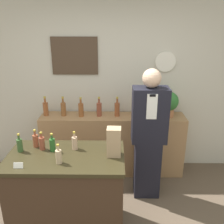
{
  "coord_description": "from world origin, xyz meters",
  "views": [
    {
      "loc": [
        0.11,
        -1.69,
        2.26
      ],
      "look_at": [
        0.07,
        1.14,
        1.22
      ],
      "focal_mm": 40.0,
      "sensor_mm": 36.0,
      "label": 1
    }
  ],
  "objects": [
    {
      "name": "shelf_bottle_4",
      "position": [
        0.14,
        1.75,
        1.04
      ],
      "size": [
        0.08,
        0.08,
        0.29
      ],
      "color": "brown",
      "rests_on": "back_shelf"
    },
    {
      "name": "counter_bottle_1",
      "position": [
        -0.75,
        0.71,
        1.04
      ],
      "size": [
        0.06,
        0.06,
        0.2
      ],
      "color": "brown",
      "rests_on": "display_counter"
    },
    {
      "name": "shelf_bottle_1",
      "position": [
        -0.65,
        1.76,
        1.04
      ],
      "size": [
        0.08,
        0.08,
        0.29
      ],
      "color": "brown",
      "rests_on": "back_shelf"
    },
    {
      "name": "shelf_bottle_5",
      "position": [
        0.4,
        1.77,
        1.04
      ],
      "size": [
        0.08,
        0.08,
        0.29
      ],
      "color": "brown",
      "rests_on": "back_shelf"
    },
    {
      "name": "counter_bottle_0",
      "position": [
        -0.88,
        0.61,
        1.04
      ],
      "size": [
        0.06,
        0.06,
        0.2
      ],
      "color": "#35542A",
      "rests_on": "display_counter"
    },
    {
      "name": "back_shelf",
      "position": [
        0.07,
        1.75,
        0.47
      ],
      "size": [
        2.14,
        0.39,
        0.93
      ],
      "color": "#9E754C",
      "rests_on": "ground_plane"
    },
    {
      "name": "back_wall",
      "position": [
        -0.0,
        2.0,
        1.36
      ],
      "size": [
        5.2,
        0.09,
        2.7
      ],
      "color": "beige",
      "rests_on": "ground_plane"
    },
    {
      "name": "price_card_left",
      "position": [
        -0.79,
        0.29,
        1.0
      ],
      "size": [
        0.09,
        0.02,
        0.06
      ],
      "color": "white",
      "rests_on": "display_counter"
    },
    {
      "name": "shelf_bottle_0",
      "position": [
        -0.92,
        1.76,
        1.04
      ],
      "size": [
        0.08,
        0.08,
        0.29
      ],
      "color": "brown",
      "rests_on": "back_shelf"
    },
    {
      "name": "shopkeeper",
      "position": [
        0.54,
        1.2,
        0.87
      ],
      "size": [
        0.44,
        0.28,
        1.74
      ],
      "color": "black",
      "rests_on": "ground_plane"
    },
    {
      "name": "counter_bottle_3",
      "position": [
        -0.55,
        0.62,
        1.04
      ],
      "size": [
        0.06,
        0.06,
        0.2
      ],
      "color": "#275925",
      "rests_on": "display_counter"
    },
    {
      "name": "shelf_bottle_3",
      "position": [
        -0.13,
        1.75,
        1.04
      ],
      "size": [
        0.08,
        0.08,
        0.29
      ],
      "color": "brown",
      "rests_on": "back_shelf"
    },
    {
      "name": "counter_bottle_4",
      "position": [
        -0.43,
        0.39,
        1.04
      ],
      "size": [
        0.06,
        0.06,
        0.2
      ],
      "color": "tan",
      "rests_on": "display_counter"
    },
    {
      "name": "paper_bag",
      "position": [
        0.1,
        0.54,
        1.12
      ],
      "size": [
        0.14,
        0.12,
        0.3
      ],
      "color": "tan",
      "rests_on": "display_counter"
    },
    {
      "name": "shelf_bottle_2",
      "position": [
        -0.39,
        1.73,
        1.04
      ],
      "size": [
        0.08,
        0.08,
        0.29
      ],
      "color": "brown",
      "rests_on": "back_shelf"
    },
    {
      "name": "potted_plant",
      "position": [
        0.89,
        1.74,
        1.15
      ],
      "size": [
        0.28,
        0.28,
        0.37
      ],
      "color": "#B27047",
      "rests_on": "back_shelf"
    },
    {
      "name": "counter_bottle_2",
      "position": [
        -0.66,
        0.66,
        1.04
      ],
      "size": [
        0.06,
        0.06,
        0.2
      ],
      "color": "brown",
      "rests_on": "display_counter"
    },
    {
      "name": "display_counter",
      "position": [
        -0.4,
        0.53,
        0.48
      ],
      "size": [
        1.2,
        0.67,
        0.97
      ],
      "color": "#382619",
      "rests_on": "ground_plane"
    },
    {
      "name": "shelf_bottle_6",
      "position": [
        0.67,
        1.76,
        1.04
      ],
      "size": [
        0.08,
        0.08,
        0.29
      ],
      "color": "brown",
      "rests_on": "back_shelf"
    },
    {
      "name": "counter_bottle_5",
      "position": [
        -0.32,
        0.67,
        1.04
      ],
      "size": [
        0.06,
        0.06,
        0.2
      ],
      "color": "tan",
      "rests_on": "display_counter"
    }
  ]
}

